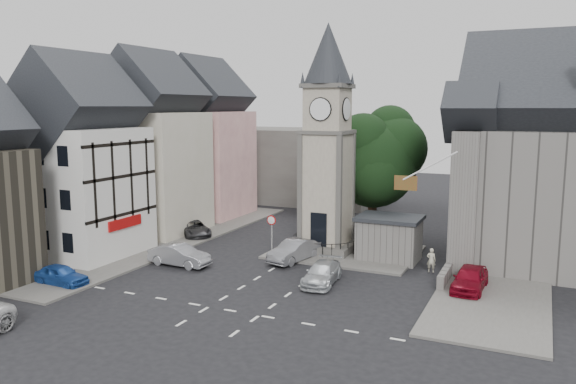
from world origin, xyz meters
The scene contains 23 objects.
ground centered at (0.00, 0.00, 0.00)m, with size 120.00×120.00×0.00m, color black.
pavement_west centered at (-12.50, 6.00, 0.07)m, with size 6.00×30.00×0.14m, color #595651.
pavement_east centered at (12.00, 8.00, 0.07)m, with size 6.00×26.00×0.14m, color #595651.
central_island centered at (1.50, 8.00, 0.08)m, with size 10.00×8.00×0.16m, color #595651.
road_markings centered at (0.00, -5.50, 0.01)m, with size 20.00×8.00×0.01m, color silver.
clock_tower centered at (0.00, 7.99, 8.12)m, with size 4.86×4.86×16.25m.
stone_shelter centered at (4.80, 7.50, 1.55)m, with size 4.30×3.30×3.08m.
town_tree centered at (2.00, 13.00, 6.97)m, with size 7.20×7.20×10.80m.
warning_sign_post centered at (-3.20, 5.43, 2.03)m, with size 0.70×0.19×2.85m.
terrace_pink centered at (-15.50, 16.00, 6.58)m, with size 8.10×7.60×12.80m.
terrace_cream centered at (-15.50, 8.00, 6.58)m, with size 8.10×7.60×12.80m.
terrace_tudor centered at (-15.50, 0.00, 6.19)m, with size 8.10×7.60×12.00m.
backdrop_west centered at (-12.00, 28.00, 4.00)m, with size 20.00×10.00×8.00m, color #4C4944.
east_building centered at (15.59, 11.00, 6.26)m, with size 14.40×11.40×12.60m.
east_boundary_wall centered at (9.20, 10.00, 0.45)m, with size 0.40×16.00×0.90m, color slate.
flagpole centered at (8.00, 4.00, 7.00)m, with size 3.68×0.10×2.74m.
car_west_blue centered at (-11.50, -6.00, 0.61)m, with size 1.45×3.60×1.23m, color #1C499F.
car_west_silver centered at (-7.50, 0.33, 0.71)m, with size 1.50×4.30×1.42m, color gray.
car_west_grey centered at (-11.50, 8.00, 0.62)m, with size 2.05×4.45×1.24m, color #2E2E31.
car_island_silver centered at (-1.00, 4.50, 0.73)m, with size 1.55×4.44×1.46m, color gray.
car_island_east centered at (2.50, 0.73, 0.62)m, with size 1.74×4.27×1.24m, color #B4B8BC.
car_east_red centered at (10.70, 2.99, 0.72)m, with size 1.70×4.23×1.44m, color maroon.
pedestrian centered at (8.00, 5.77, 0.79)m, with size 0.58×0.38×1.58m, color beige.
Camera 1 is at (14.13, -29.56, 10.50)m, focal length 35.00 mm.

